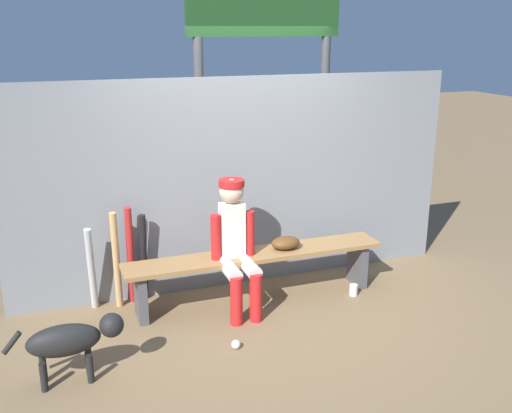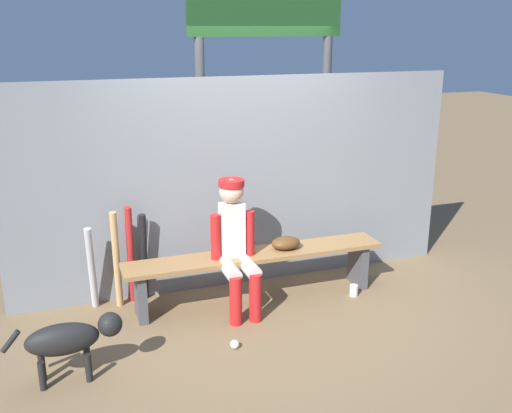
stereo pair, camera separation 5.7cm
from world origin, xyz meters
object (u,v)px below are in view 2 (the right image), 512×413
at_px(cup_on_ground, 354,290).
at_px(dog, 71,339).
at_px(player_seated, 236,242).
at_px(bat_wood_tan, 117,260).
at_px(baseball, 235,344).
at_px(cup_on_bench, 250,247).
at_px(bat_aluminum_silver, 92,268).
at_px(bat_aluminum_black, 144,257).
at_px(dugout_bench, 256,264).
at_px(bat_aluminum_red, 131,255).
at_px(scoreboard, 272,39).
at_px(baseball_glove, 286,243).

relative_size(cup_on_ground, dog, 0.13).
relative_size(player_seated, bat_wood_tan, 1.29).
bearing_deg(bat_wood_tan, cup_on_ground, -13.35).
relative_size(baseball, cup_on_ground, 0.67).
height_order(bat_wood_tan, cup_on_bench, bat_wood_tan).
bearing_deg(dog, bat_wood_tan, 66.99).
xyz_separation_m(bat_aluminum_silver, cup_on_ground, (2.38, -0.54, -0.35)).
xyz_separation_m(bat_aluminum_black, bat_aluminum_silver, (-0.48, -0.05, -0.02)).
xyz_separation_m(dugout_bench, bat_aluminum_red, (-1.10, 0.35, 0.10)).
relative_size(player_seated, dog, 1.43).
relative_size(dugout_bench, bat_aluminum_red, 2.60).
xyz_separation_m(player_seated, bat_aluminum_red, (-0.87, 0.46, -0.19)).
height_order(bat_aluminum_black, cup_on_ground, bat_aluminum_black).
xyz_separation_m(player_seated, dog, (-1.47, -0.67, -0.33)).
bearing_deg(bat_aluminum_silver, scoreboard, 22.75).
relative_size(bat_aluminum_red, bat_wood_tan, 1.02).
bearing_deg(baseball_glove, player_seated, -167.88).
relative_size(player_seated, baseball_glove, 4.32).
height_order(dugout_bench, cup_on_bench, cup_on_bench).
bearing_deg(bat_aluminum_black, dog, -121.84).
distance_m(bat_wood_tan, dog, 1.18).
distance_m(baseball_glove, bat_aluminum_black, 1.34).
bearing_deg(scoreboard, bat_wood_tan, -154.18).
height_order(dugout_bench, bat_aluminum_black, bat_aluminum_black).
relative_size(baseball, cup_on_bench, 0.67).
xyz_separation_m(dugout_bench, baseball_glove, (0.30, 0.00, 0.17)).
distance_m(baseball_glove, cup_on_ground, 0.83).
distance_m(bat_aluminum_black, bat_aluminum_red, 0.13).
relative_size(dugout_bench, baseball_glove, 8.80).
bearing_deg(baseball_glove, dugout_bench, 180.00).
xyz_separation_m(baseball_glove, bat_aluminum_black, (-1.28, 0.36, -0.11)).
bearing_deg(baseball_glove, baseball, -134.35).
bearing_deg(baseball_glove, cup_on_bench, 176.90).
xyz_separation_m(dugout_bench, scoreboard, (0.59, 1.17, 2.00)).
bearing_deg(bat_aluminum_red, scoreboard, 26.00).
distance_m(baseball_glove, scoreboard, 2.19).
relative_size(baseball_glove, bat_wood_tan, 0.30).
height_order(bat_aluminum_black, bat_aluminum_red, bat_aluminum_red).
distance_m(baseball_glove, bat_aluminum_silver, 1.79).
height_order(bat_aluminum_black, baseball, bat_aluminum_black).
height_order(baseball_glove, dog, baseball_glove).
height_order(cup_on_bench, scoreboard, scoreboard).
relative_size(baseball_glove, baseball, 3.78).
height_order(player_seated, bat_wood_tan, player_seated).
height_order(bat_aluminum_black, bat_aluminum_silver, bat_aluminum_black).
relative_size(dugout_bench, baseball, 33.28).
bearing_deg(bat_aluminum_red, bat_aluminum_black, 6.35).
relative_size(bat_aluminum_black, bat_aluminum_silver, 1.06).
xyz_separation_m(baseball, dog, (-1.24, -0.02, 0.30)).
xyz_separation_m(bat_aluminum_black, dog, (-0.71, -1.15, -0.10)).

